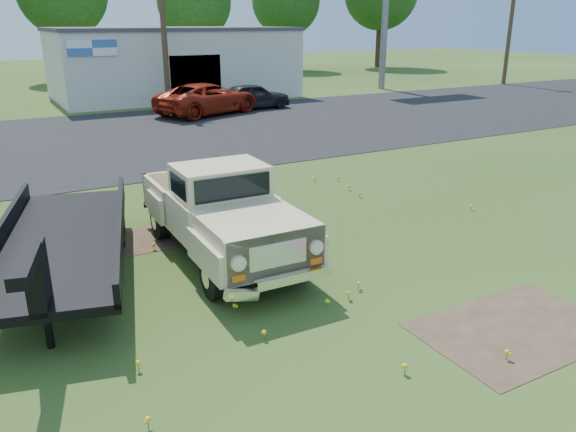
# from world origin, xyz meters

# --- Properties ---
(ground) EXTENTS (140.00, 140.00, 0.00)m
(ground) POSITION_xyz_m (0.00, 0.00, 0.00)
(ground) COLOR #2F4A17
(ground) RESTS_ON ground
(asphalt_lot) EXTENTS (90.00, 14.00, 0.02)m
(asphalt_lot) POSITION_xyz_m (0.00, 15.00, 0.00)
(asphalt_lot) COLOR black
(asphalt_lot) RESTS_ON ground
(dirt_patch_a) EXTENTS (3.00, 2.00, 0.01)m
(dirt_patch_a) POSITION_xyz_m (1.50, -3.00, 0.00)
(dirt_patch_a) COLOR #4A3627
(dirt_patch_a) RESTS_ON ground
(dirt_patch_b) EXTENTS (2.20, 1.60, 0.01)m
(dirt_patch_b) POSITION_xyz_m (-2.00, 3.50, 0.00)
(dirt_patch_b) COLOR #4A3627
(dirt_patch_b) RESTS_ON ground
(commercial_building) EXTENTS (14.20, 8.20, 4.15)m
(commercial_building) POSITION_xyz_m (6.00, 26.99, 2.10)
(commercial_building) COLOR silver
(commercial_building) RESTS_ON ground
(utility_pole_mid) EXTENTS (1.60, 0.30, 9.00)m
(utility_pole_mid) POSITION_xyz_m (4.00, 22.00, 4.60)
(utility_pole_mid) COLOR #402C1D
(utility_pole_mid) RESTS_ON ground
(utility_pole_east) EXTENTS (1.60, 0.30, 9.00)m
(utility_pole_east) POSITION_xyz_m (30.00, 22.00, 4.60)
(utility_pole_east) COLOR #402C1D
(utility_pole_east) RESTS_ON ground
(treeline_e) EXTENTS (6.08, 6.08, 9.04)m
(treeline_e) POSITION_xyz_m (12.00, 39.00, 5.98)
(treeline_e) COLOR #3C271B
(treeline_e) RESTS_ON ground
(treeline_f) EXTENTS (6.40, 6.40, 9.52)m
(treeline_f) POSITION_xyz_m (22.00, 41.50, 6.30)
(treeline_f) COLOR #3C271B
(treeline_f) RESTS_ON ground
(vintage_pickup_truck) EXTENTS (2.12, 5.26, 1.90)m
(vintage_pickup_truck) POSITION_xyz_m (-1.33, 1.82, 0.95)
(vintage_pickup_truck) COLOR beige
(vintage_pickup_truck) RESTS_ON ground
(flatbed_trailer) EXTENTS (3.59, 6.67, 1.73)m
(flatbed_trailer) POSITION_xyz_m (-4.24, 2.27, 0.87)
(flatbed_trailer) COLOR black
(flatbed_trailer) RESTS_ON ground
(red_pickup) EXTENTS (6.11, 4.37, 1.54)m
(red_pickup) POSITION_xyz_m (5.16, 19.14, 0.77)
(red_pickup) COLOR maroon
(red_pickup) RESTS_ON ground
(dark_sedan) EXTENTS (4.02, 1.67, 1.36)m
(dark_sedan) POSITION_xyz_m (7.94, 19.65, 0.68)
(dark_sedan) COLOR black
(dark_sedan) RESTS_ON ground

